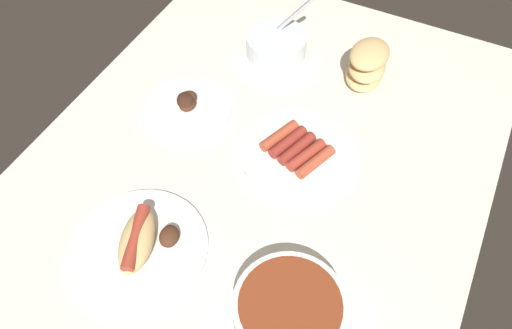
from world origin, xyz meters
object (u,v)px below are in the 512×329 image
at_px(plate_hotdog_assembled, 140,244).
at_px(bowl_chili, 290,309).
at_px(plate_grilled_meat, 188,107).
at_px(bowl_coleslaw, 276,43).
at_px(plate_sausages, 297,152).
at_px(bread_stack, 367,65).

relative_size(plate_hotdog_assembled, bowl_chili, 1.32).
bearing_deg(plate_grilled_meat, bowl_coleslaw, -19.91).
bearing_deg(plate_sausages, bread_stack, -11.21).
bearing_deg(bowl_chili, bowl_coleslaw, 26.95).
distance_m(plate_hotdog_assembled, plate_grilled_meat, 0.35).
distance_m(bread_stack, plate_sausages, 0.27).
distance_m(plate_hotdog_assembled, bread_stack, 0.63).
height_order(plate_sausages, bowl_coleslaw, bowl_coleslaw).
height_order(plate_hotdog_assembled, bowl_chili, plate_hotdog_assembled).
relative_size(bread_stack, bowl_coleslaw, 0.89).
relative_size(bread_stack, plate_grilled_meat, 0.69).
bearing_deg(plate_sausages, plate_grilled_meat, 88.01).
height_order(bowl_chili, plate_grilled_meat, bowl_chili).
xyz_separation_m(plate_sausages, plate_grilled_meat, (0.01, 0.27, -0.00)).
height_order(bowl_coleslaw, plate_grilled_meat, bowl_coleslaw).
height_order(bread_stack, bowl_chili, bread_stack).
bearing_deg(bread_stack, plate_sausages, 168.79).
relative_size(bread_stack, plate_sausages, 0.56).
bearing_deg(bread_stack, plate_hotdog_assembled, 159.75).
height_order(bowl_chili, bowl_coleslaw, bowl_coleslaw).
bearing_deg(plate_hotdog_assembled, plate_grilled_meat, 16.97).
xyz_separation_m(plate_hotdog_assembled, bowl_chili, (0.01, -0.29, 0.01)).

